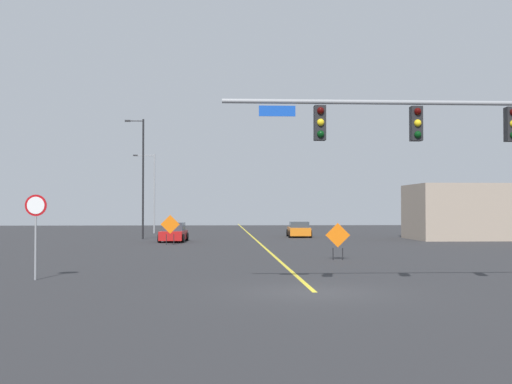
{
  "coord_description": "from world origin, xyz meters",
  "views": [
    {
      "loc": [
        -2.82,
        -19.84,
        2.51
      ],
      "look_at": [
        -0.02,
        33.04,
        3.83
      ],
      "focal_mm": 46.73,
      "sensor_mm": 36.0,
      "label": 1
    }
  ],
  "objects_px": {
    "traffic_signal_assembly": "(466,136)",
    "street_lamp_far_left": "(142,174)",
    "car_red_distant": "(174,233)",
    "construction_sign_median_far": "(170,226)",
    "street_lamp_mid_left": "(153,189)",
    "construction_sign_left_shoulder": "(338,237)",
    "stop_sign": "(36,220)",
    "car_orange_near": "(299,230)"
  },
  "relations": [
    {
      "from": "traffic_signal_assembly",
      "to": "street_lamp_mid_left",
      "type": "distance_m",
      "value": 50.49
    },
    {
      "from": "car_orange_near",
      "to": "stop_sign",
      "type": "bearing_deg",
      "value": -111.16
    },
    {
      "from": "street_lamp_mid_left",
      "to": "construction_sign_left_shoulder",
      "type": "bearing_deg",
      "value": -70.57
    },
    {
      "from": "traffic_signal_assembly",
      "to": "construction_sign_left_shoulder",
      "type": "height_order",
      "value": "traffic_signal_assembly"
    },
    {
      "from": "construction_sign_median_far",
      "to": "car_red_distant",
      "type": "height_order",
      "value": "construction_sign_median_far"
    },
    {
      "from": "construction_sign_left_shoulder",
      "to": "car_orange_near",
      "type": "distance_m",
      "value": 26.13
    },
    {
      "from": "street_lamp_mid_left",
      "to": "construction_sign_left_shoulder",
      "type": "relative_size",
      "value": 4.46
    },
    {
      "from": "street_lamp_mid_left",
      "to": "car_red_distant",
      "type": "bearing_deg",
      "value": -79.04
    },
    {
      "from": "traffic_signal_assembly",
      "to": "construction_sign_left_shoulder",
      "type": "bearing_deg",
      "value": 97.9
    },
    {
      "from": "stop_sign",
      "to": "construction_sign_median_far",
      "type": "height_order",
      "value": "stop_sign"
    },
    {
      "from": "traffic_signal_assembly",
      "to": "street_lamp_far_left",
      "type": "xyz_separation_m",
      "value": [
        -13.95,
        35.4,
        0.63
      ]
    },
    {
      "from": "car_red_distant",
      "to": "traffic_signal_assembly",
      "type": "bearing_deg",
      "value": -70.4
    },
    {
      "from": "street_lamp_far_left",
      "to": "car_orange_near",
      "type": "bearing_deg",
      "value": 13.43
    },
    {
      "from": "traffic_signal_assembly",
      "to": "construction_sign_median_far",
      "type": "distance_m",
      "value": 28.78
    },
    {
      "from": "traffic_signal_assembly",
      "to": "street_lamp_mid_left",
      "type": "height_order",
      "value": "street_lamp_mid_left"
    },
    {
      "from": "street_lamp_mid_left",
      "to": "construction_sign_left_shoulder",
      "type": "height_order",
      "value": "street_lamp_mid_left"
    },
    {
      "from": "construction_sign_median_far",
      "to": "stop_sign",
      "type": "bearing_deg",
      "value": -97.67
    },
    {
      "from": "construction_sign_median_far",
      "to": "street_lamp_mid_left",
      "type": "bearing_deg",
      "value": 98.92
    },
    {
      "from": "street_lamp_far_left",
      "to": "street_lamp_mid_left",
      "type": "bearing_deg",
      "value": 91.98
    },
    {
      "from": "stop_sign",
      "to": "construction_sign_median_far",
      "type": "xyz_separation_m",
      "value": [
        3.02,
        22.41,
        -0.79
      ]
    },
    {
      "from": "construction_sign_median_far",
      "to": "traffic_signal_assembly",
      "type": "bearing_deg",
      "value": -67.47
    },
    {
      "from": "construction_sign_left_shoulder",
      "to": "car_red_distant",
      "type": "height_order",
      "value": "construction_sign_left_shoulder"
    },
    {
      "from": "car_red_distant",
      "to": "street_lamp_far_left",
      "type": "bearing_deg",
      "value": 123.38
    },
    {
      "from": "street_lamp_mid_left",
      "to": "car_red_distant",
      "type": "distance_m",
      "value": 18.16
    },
    {
      "from": "traffic_signal_assembly",
      "to": "car_orange_near",
      "type": "relative_size",
      "value": 2.82
    },
    {
      "from": "car_red_distant",
      "to": "construction_sign_left_shoulder",
      "type": "bearing_deg",
      "value": -63.29
    },
    {
      "from": "street_lamp_far_left",
      "to": "car_red_distant",
      "type": "distance_m",
      "value": 7.08
    },
    {
      "from": "street_lamp_mid_left",
      "to": "car_orange_near",
      "type": "distance_m",
      "value": 17.38
    },
    {
      "from": "street_lamp_far_left",
      "to": "car_orange_near",
      "type": "relative_size",
      "value": 2.35
    },
    {
      "from": "stop_sign",
      "to": "street_lamp_mid_left",
      "type": "relative_size",
      "value": 0.37
    },
    {
      "from": "traffic_signal_assembly",
      "to": "construction_sign_left_shoulder",
      "type": "relative_size",
      "value": 6.56
    },
    {
      "from": "traffic_signal_assembly",
      "to": "car_red_distant",
      "type": "relative_size",
      "value": 2.73
    },
    {
      "from": "stop_sign",
      "to": "construction_sign_median_far",
      "type": "relative_size",
      "value": 1.45
    },
    {
      "from": "street_lamp_mid_left",
      "to": "construction_sign_median_far",
      "type": "relative_size",
      "value": 3.89
    },
    {
      "from": "street_lamp_far_left",
      "to": "construction_sign_median_far",
      "type": "relative_size",
      "value": 4.76
    },
    {
      "from": "street_lamp_far_left",
      "to": "construction_sign_left_shoulder",
      "type": "distance_m",
      "value": 26.3
    },
    {
      "from": "car_red_distant",
      "to": "construction_sign_median_far",
      "type": "bearing_deg",
      "value": -89.02
    },
    {
      "from": "traffic_signal_assembly",
      "to": "street_lamp_far_left",
      "type": "height_order",
      "value": "street_lamp_far_left"
    },
    {
      "from": "construction_sign_median_far",
      "to": "car_orange_near",
      "type": "xyz_separation_m",
      "value": [
        10.38,
        12.2,
        -0.68
      ]
    },
    {
      "from": "traffic_signal_assembly",
      "to": "car_orange_near",
      "type": "distance_m",
      "value": 38.81
    },
    {
      "from": "street_lamp_mid_left",
      "to": "car_orange_near",
      "type": "height_order",
      "value": "street_lamp_mid_left"
    },
    {
      "from": "street_lamp_far_left",
      "to": "street_lamp_mid_left",
      "type": "distance_m",
      "value": 13.03
    }
  ]
}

